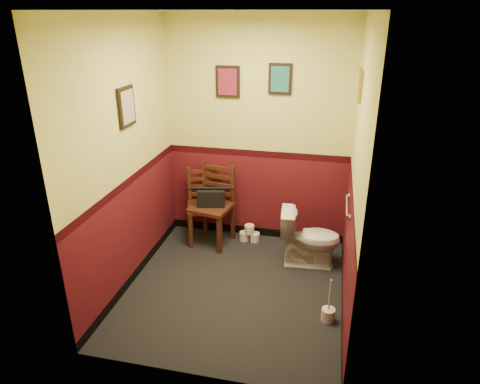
% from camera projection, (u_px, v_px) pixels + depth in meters
% --- Properties ---
extents(floor, '(2.20, 2.40, 0.00)m').
position_uv_depth(floor, '(235.00, 288.00, 4.50)').
color(floor, black).
rests_on(floor, ground).
extents(ceiling, '(2.20, 2.40, 0.00)m').
position_uv_depth(ceiling, '(233.00, 10.00, 3.45)').
color(ceiling, silver).
rests_on(ceiling, ground).
extents(wall_back, '(2.20, 0.00, 2.70)m').
position_uv_depth(wall_back, '(257.00, 134.00, 5.06)').
color(wall_back, '#54111A').
rests_on(wall_back, ground).
extents(wall_front, '(2.20, 0.00, 2.70)m').
position_uv_depth(wall_front, '(194.00, 226.00, 2.90)').
color(wall_front, '#54111A').
rests_on(wall_front, ground).
extents(wall_left, '(0.00, 2.40, 2.70)m').
position_uv_depth(wall_left, '(125.00, 159.00, 4.20)').
color(wall_left, '#54111A').
rests_on(wall_left, ground).
extents(wall_right, '(0.00, 2.40, 2.70)m').
position_uv_depth(wall_right, '(356.00, 177.00, 3.76)').
color(wall_right, '#54111A').
rests_on(wall_right, ground).
extents(grab_bar, '(0.05, 0.56, 0.06)m').
position_uv_depth(grab_bar, '(347.00, 206.00, 4.14)').
color(grab_bar, silver).
rests_on(grab_bar, wall_right).
extents(framed_print_back_a, '(0.28, 0.04, 0.36)m').
position_uv_depth(framed_print_back_a, '(228.00, 82.00, 4.87)').
color(framed_print_back_a, black).
rests_on(framed_print_back_a, wall_back).
extents(framed_print_back_b, '(0.26, 0.04, 0.34)m').
position_uv_depth(framed_print_back_b, '(280.00, 79.00, 4.73)').
color(framed_print_back_b, black).
rests_on(framed_print_back_b, wall_back).
extents(framed_print_left, '(0.04, 0.30, 0.38)m').
position_uv_depth(framed_print_left, '(127.00, 107.00, 4.09)').
color(framed_print_left, black).
rests_on(framed_print_left, wall_left).
extents(framed_print_right, '(0.04, 0.34, 0.28)m').
position_uv_depth(framed_print_right, '(360.00, 85.00, 4.03)').
color(framed_print_right, olive).
rests_on(framed_print_right, wall_right).
extents(toilet, '(0.71, 0.43, 0.67)m').
position_uv_depth(toilet, '(310.00, 238.00, 4.81)').
color(toilet, white).
rests_on(toilet, floor).
extents(toilet_brush, '(0.13, 0.13, 0.45)m').
position_uv_depth(toilet_brush, '(328.00, 314.00, 4.01)').
color(toilet_brush, silver).
rests_on(toilet_brush, floor).
extents(chair_left, '(0.54, 0.54, 0.91)m').
position_uv_depth(chair_left, '(205.00, 206.00, 5.33)').
color(chair_left, '#442014').
rests_on(chair_left, floor).
extents(chair_right, '(0.54, 0.54, 0.98)m').
position_uv_depth(chair_right, '(213.00, 205.00, 5.25)').
color(chair_right, '#442014').
rests_on(chair_right, floor).
extents(handbag, '(0.36, 0.23, 0.24)m').
position_uv_depth(handbag, '(211.00, 197.00, 5.16)').
color(handbag, black).
rests_on(handbag, chair_right).
extents(tp_stack, '(0.26, 0.13, 0.22)m').
position_uv_depth(tp_stack, '(249.00, 234.00, 5.40)').
color(tp_stack, silver).
rests_on(tp_stack, floor).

